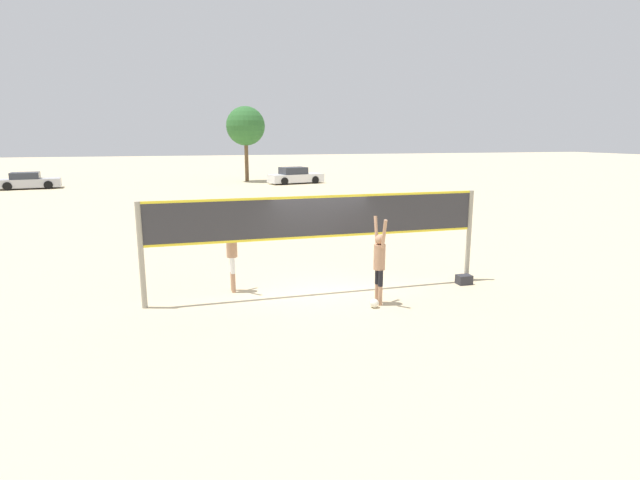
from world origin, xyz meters
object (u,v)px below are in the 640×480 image
(volleyball_net, at_px, (320,225))
(parked_car_near, at_px, (28,181))
(gear_bag, at_px, (464,280))
(tree_right_cluster, at_px, (246,126))
(volleyball, at_px, (374,303))
(parked_car_mid, at_px, (295,176))
(player_blocker, at_px, (232,246))
(player_spiker, at_px, (379,259))

(volleyball_net, bearing_deg, parked_car_near, 114.66)
(gear_bag, height_order, tree_right_cluster, tree_right_cluster)
(volleyball_net, xyz_separation_m, volleyball, (0.92, -1.51, -1.69))
(parked_car_near, bearing_deg, volleyball, -72.95)
(parked_car_mid, bearing_deg, gear_bag, -106.67)
(player_blocker, distance_m, gear_bag, 6.41)
(volleyball_net, height_order, player_spiker, volleyball_net)
(volleyball_net, relative_size, parked_car_near, 1.90)
(player_spiker, xyz_separation_m, tree_right_cluster, (1.63, 35.03, 3.79))
(player_blocker, distance_m, parked_car_near, 33.54)
(gear_bag, height_order, parked_car_near, parked_car_near)
(volleyball_net, relative_size, player_spiker, 4.14)
(gear_bag, bearing_deg, parked_car_near, 120.07)
(player_spiker, relative_size, parked_car_mid, 0.43)
(player_spiker, distance_m, gear_bag, 3.22)
(volleyball_net, xyz_separation_m, player_spiker, (1.12, -1.28, -0.67))
(player_blocker, distance_m, parked_car_mid, 31.02)
(parked_car_near, bearing_deg, parked_car_mid, -11.62)
(volleyball, height_order, tree_right_cluster, tree_right_cluster)
(volleyball_net, relative_size, gear_bag, 22.20)
(volleyball, height_order, parked_car_mid, parked_car_mid)
(volleyball, distance_m, parked_car_mid, 32.48)
(player_spiker, relative_size, parked_car_near, 0.46)
(player_spiker, distance_m, volleyball, 1.06)
(volleyball_net, relative_size, parked_car_mid, 1.77)
(player_blocker, relative_size, gear_bag, 5.76)
(player_blocker, xyz_separation_m, gear_bag, (6.22, -1.09, -1.09))
(player_blocker, bearing_deg, parked_car_mid, 163.76)
(volleyball_net, xyz_separation_m, tree_right_cluster, (2.75, 33.75, 3.12))
(parked_car_mid, xyz_separation_m, tree_right_cluster, (-3.74, 3.27, 4.28))
(parked_car_near, bearing_deg, player_spiker, -72.51)
(volleyball_net, height_order, tree_right_cluster, tree_right_cluster)
(volleyball_net, height_order, volleyball, volleyball_net)
(volleyball, relative_size, tree_right_cluster, 0.03)
(volleyball, bearing_deg, volleyball_net, 121.32)
(player_spiker, height_order, gear_bag, player_spiker)
(volleyball_net, height_order, parked_car_mid, volleyball_net)
(parked_car_near, bearing_deg, player_blocker, -76.14)
(volleyball_net, relative_size, tree_right_cluster, 1.32)
(player_spiker, height_order, parked_car_near, player_spiker)
(player_spiker, bearing_deg, parked_car_near, 25.41)
(gear_bag, distance_m, parked_car_mid, 30.97)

